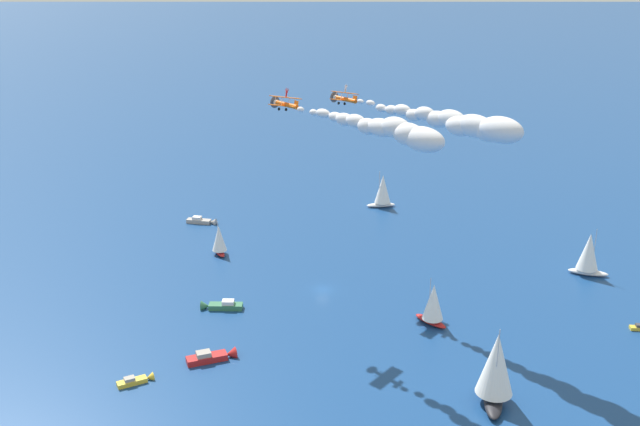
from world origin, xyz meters
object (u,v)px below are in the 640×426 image
sailboat_inshore (589,254)px  wingwalker_lead (287,92)px  biplane_lead (285,104)px  sailboat_near_centre (383,191)px  sailboat_mid_cluster (219,240)px  wingwalker_wingman (346,88)px  sailboat_ahead (433,304)px  motorboat_outer_ring_c (220,306)px  biplane_wingman (344,98)px  motorboat_outer_ring_a (214,356)px  sailboat_offshore (496,368)px  motorboat_far_stbd (203,221)px  motorboat_outer_ring_b (137,380)px

sailboat_inshore → wingwalker_lead: (-5.14, 68.19, 39.19)m
sailboat_inshore → biplane_lead: bearing=94.5°
sailboat_near_centre → sailboat_mid_cluster: (-28.87, 46.19, -1.09)m
sailboat_near_centre → wingwalker_wingman: bearing=157.1°
sailboat_ahead → wingwalker_wingman: size_ratio=5.44×
motorboat_outer_ring_c → wingwalker_lead: wingwalker_lead is taller
wingwalker_lead → biplane_wingman: wingwalker_lead is taller
sailboat_near_centre → sailboat_inshore: size_ratio=0.95×
wingwalker_lead → sailboat_mid_cluster: bearing=28.3°
biplane_lead → wingwalker_lead: 2.19m
sailboat_ahead → wingwalker_lead: bearing=64.2°
sailboat_mid_cluster → motorboat_outer_ring_a: bearing=178.9°
sailboat_offshore → sailboat_ahead: 27.08m
sailboat_near_centre → sailboat_offshore: size_ratio=0.75×
wingwalker_lead → motorboat_far_stbd: bearing=21.5°
sailboat_near_centre → motorboat_outer_ring_b: bearing=144.2°
motorboat_outer_ring_b → biplane_wingman: size_ratio=0.92×
biplane_lead → wingwalker_lead: (0.27, -0.35, 2.14)m
biplane_lead → biplane_wingman: biplane_lead is taller
motorboat_far_stbd → sailboat_offshore: 102.07m
sailboat_mid_cluster → biplane_wingman: biplane_wingman is taller
motorboat_far_stbd → motorboat_outer_ring_c: bearing=-174.6°
motorboat_outer_ring_c → sailboat_offshore: bearing=-131.0°
sailboat_inshore → wingwalker_wingman: wingwalker_wingman is taller
motorboat_outer_ring_c → biplane_lead: (1.01, -14.24, 41.51)m
sailboat_ahead → motorboat_outer_ring_b: size_ratio=1.52×
sailboat_near_centre → motorboat_far_stbd: sailboat_near_centre is taller
sailboat_near_centre → biplane_wingman: biplane_wingman is taller
motorboat_outer_ring_c → wingwalker_lead: bearing=-85.0°
sailboat_inshore → sailboat_ahead: (-18.23, 41.12, -0.71)m
sailboat_offshore → sailboat_mid_cluster: bearing=33.5°
sailboat_offshore → motorboat_outer_ring_a: bearing=67.6°
sailboat_ahead → motorboat_outer_ring_a: sailboat_ahead is taller
sailboat_inshore → sailboat_offshore: size_ratio=0.79×
sailboat_inshore → sailboat_offshore: bearing=139.7°
motorboat_outer_ring_a → sailboat_inshore: bearing=-72.6°
sailboat_ahead → wingwalker_lead: size_ratio=5.44×
sailboat_inshore → sailboat_offshore: sailboat_offshore is taller
motorboat_outer_ring_a → motorboat_outer_ring_b: (-5.77, 12.95, -0.22)m
motorboat_outer_ring_a → sailboat_mid_cluster: bearing=-1.1°
sailboat_inshore → sailboat_ahead: bearing=113.9°
motorboat_outer_ring_c → sailboat_mid_cluster: bearing=0.3°
motorboat_far_stbd → sailboat_mid_cluster: (-21.88, -4.62, 3.14)m
wingwalker_wingman → biplane_lead: bearing=135.5°
motorboat_far_stbd → biplane_wingman: biplane_wingman is taller
motorboat_far_stbd → motorboat_outer_ring_c: (-50.54, -4.76, 0.04)m
sailboat_offshore → motorboat_outer_ring_b: (13.03, 58.51, -5.98)m
sailboat_near_centre → wingwalker_wingman: size_ratio=5.97×
sailboat_offshore → motorboat_outer_ring_c: bearing=49.0°
sailboat_inshore → motorboat_outer_ring_b: bearing=108.3°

